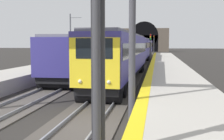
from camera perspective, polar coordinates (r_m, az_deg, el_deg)
ground_plane at (r=11.09m, az=-6.80°, el=-11.88°), size 320.00×320.00×0.00m
platform_right at (r=10.60m, az=15.24°, el=-10.09°), size 112.00×3.89×0.99m
platform_right_edge_strip at (r=10.44m, az=5.94°, el=-7.35°), size 112.00×0.50×0.01m
track_main_line at (r=11.08m, az=-6.80°, el=-11.68°), size 160.00×2.94×0.21m
train_main_approaching at (r=43.78m, az=5.45°, el=4.30°), size 60.22×3.09×4.11m
train_adjacent_platform at (r=48.78m, az=0.83°, el=4.36°), size 61.39×3.18×4.81m
railway_signal_near at (r=5.42m, az=-3.17°, el=5.28°), size 0.39×0.38×5.46m
railway_signal_mid at (r=45.51m, az=7.88°, el=5.00°), size 0.39×0.38×4.74m
railway_signal_far at (r=85.19m, az=8.58°, el=5.49°), size 0.39×0.38×5.62m
tunnel_portal at (r=106.64m, az=6.63°, el=6.14°), size 2.40×18.29×11.26m
catenary_mast_near at (r=44.66m, az=-8.47°, el=6.43°), size 0.22×1.94×7.84m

